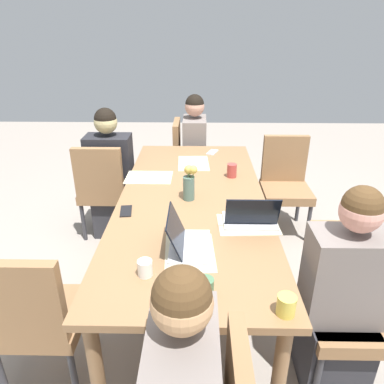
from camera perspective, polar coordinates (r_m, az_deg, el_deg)
ground_plane at (r=2.92m, az=-0.00°, el=-14.25°), size 10.00×10.00×0.00m
dining_table at (r=2.55m, az=-0.00°, el=-2.39°), size 2.34×1.01×0.75m
chair_head_right_left_near at (r=4.02m, az=-0.70°, el=5.44°), size 0.44×0.44×0.90m
person_head_right_left_near at (r=3.95m, az=0.36°, el=5.51°), size 0.40×0.36×1.19m
chair_far_left_mid at (r=3.40m, az=-13.72°, el=0.89°), size 0.44×0.44×0.90m
person_far_left_mid at (r=3.44m, az=-12.51°, el=1.82°), size 0.36×0.40×1.19m
chair_near_left_far at (r=2.22m, az=23.01°, el=-15.03°), size 0.44×0.44×0.90m
person_near_left_far at (r=2.13m, az=22.29°, el=-15.87°), size 0.36×0.40×1.19m
chair_far_right_mid at (r=2.12m, az=-23.29°, el=-17.14°), size 0.44×0.44×0.90m
chair_near_right_far at (r=3.54m, az=14.40°, el=1.80°), size 0.44×0.44×0.90m
flower_vase at (r=2.46m, az=-0.43°, el=1.72°), size 0.10×0.10×0.25m
placemat_head_right_left_near at (r=3.15m, az=0.21°, el=4.53°), size 0.37×0.28×0.00m
placemat_far_left_mid at (r=2.88m, az=-6.76°, el=2.30°), size 0.26×0.36×0.00m
placemat_near_left_far at (r=2.23m, az=8.78°, el=-5.03°), size 0.27×0.37×0.00m
placemat_head_left_right_near at (r=1.95m, az=-0.43°, el=-9.48°), size 0.37×0.28×0.00m
laptop_head_left_right_near at (r=1.97m, az=-1.05°, el=-7.76°), size 0.32×0.22×0.20m
laptop_near_left_far at (r=2.21m, az=9.15°, el=-4.11°), size 0.22×0.32×0.21m
coffee_mug_near_left at (r=1.79m, az=-7.38°, el=-11.74°), size 0.07×0.07×0.08m
coffee_mug_near_right at (r=1.67m, az=2.10°, el=-14.64°), size 0.08×0.08×0.08m
coffee_mug_centre_left at (r=2.87m, az=6.26°, el=3.37°), size 0.08×0.08×0.11m
coffee_mug_centre_right at (r=1.63m, az=14.56°, el=-16.81°), size 0.08×0.08×0.09m
phone_black at (r=2.38m, az=-10.31°, el=-2.96°), size 0.16×0.09×0.01m
phone_silver at (r=3.42m, az=3.22°, el=6.26°), size 0.17×0.12×0.01m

